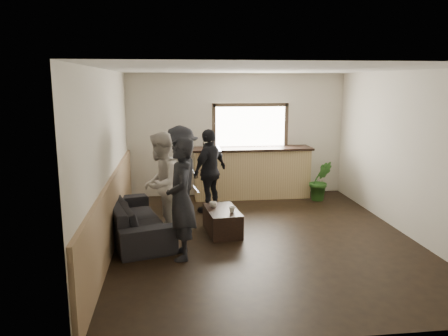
{
  "coord_description": "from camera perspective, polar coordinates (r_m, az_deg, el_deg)",
  "views": [
    {
      "loc": [
        -1.5,
        -6.92,
        2.61
      ],
      "look_at": [
        -0.61,
        0.4,
        1.15
      ],
      "focal_mm": 35.0,
      "sensor_mm": 36.0,
      "label": 1
    }
  ],
  "objects": [
    {
      "name": "person_d",
      "position": [
        8.77,
        -1.85,
        -0.38
      ],
      "size": [
        0.96,
        1.02,
        1.69
      ],
      "rotation": [
        0.0,
        0.0,
        -2.28
      ],
      "color": "black",
      "rests_on": "ground"
    },
    {
      "name": "sofa",
      "position": [
        7.66,
        -11.52,
        -6.37
      ],
      "size": [
        1.44,
        2.39,
        0.65
      ],
      "primitive_type": "imported",
      "rotation": [
        0.0,
        0.0,
        1.84
      ],
      "color": "black",
      "rests_on": "ground"
    },
    {
      "name": "cup_b",
      "position": [
        7.47,
        1.05,
        -5.45
      ],
      "size": [
        0.12,
        0.12,
        0.1
      ],
      "primitive_type": "imported",
      "rotation": [
        0.0,
        0.0,
        4.58
      ],
      "color": "silver",
      "rests_on": "coffee_table"
    },
    {
      "name": "potted_plant",
      "position": [
        9.94,
        12.48,
        -1.63
      ],
      "size": [
        0.51,
        0.42,
        0.89
      ],
      "primitive_type": "imported",
      "rotation": [
        0.0,
        0.0,
        -0.05
      ],
      "color": "#2D6623",
      "rests_on": "ground"
    },
    {
      "name": "coffee_table",
      "position": [
        7.71,
        -0.22,
        -6.94
      ],
      "size": [
        0.62,
        0.99,
        0.42
      ],
      "primitive_type": "cube",
      "rotation": [
        0.0,
        0.0,
        0.11
      ],
      "color": "black",
      "rests_on": "ground"
    },
    {
      "name": "cup_a",
      "position": [
        7.77,
        -1.41,
        -4.78
      ],
      "size": [
        0.15,
        0.15,
        0.1
      ],
      "primitive_type": "imported",
      "rotation": [
        0.0,
        0.0,
        3.36
      ],
      "color": "silver",
      "rests_on": "coffee_table"
    },
    {
      "name": "person_c",
      "position": [
        8.29,
        -5.64,
        -0.71
      ],
      "size": [
        0.81,
        1.24,
        1.81
      ],
      "rotation": [
        0.0,
        0.0,
        -1.45
      ],
      "color": "black",
      "rests_on": "ground"
    },
    {
      "name": "room_shell",
      "position": [
        7.06,
        -0.6,
        1.9
      ],
      "size": [
        5.01,
        6.01,
        2.8
      ],
      "color": "silver",
      "rests_on": "ground"
    },
    {
      "name": "ground",
      "position": [
        7.55,
        5.06,
        -9.06
      ],
      "size": [
        5.0,
        6.0,
        0.01
      ],
      "primitive_type": "cube",
      "color": "black"
    },
    {
      "name": "bar_counter",
      "position": [
        9.98,
        3.63,
        -0.18
      ],
      "size": [
        2.7,
        0.68,
        2.13
      ],
      "color": "tan",
      "rests_on": "ground"
    },
    {
      "name": "person_a",
      "position": [
        6.48,
        -5.63,
        -4.05
      ],
      "size": [
        0.5,
        0.69,
        1.82
      ],
      "rotation": [
        0.0,
        0.0,
        -1.52
      ],
      "color": "black",
      "rests_on": "ground"
    },
    {
      "name": "person_b",
      "position": [
        7.53,
        -8.24,
        -2.09
      ],
      "size": [
        0.89,
        1.02,
        1.78
      ],
      "rotation": [
        0.0,
        0.0,
        -1.85
      ],
      "color": "beige",
      "rests_on": "ground"
    }
  ]
}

